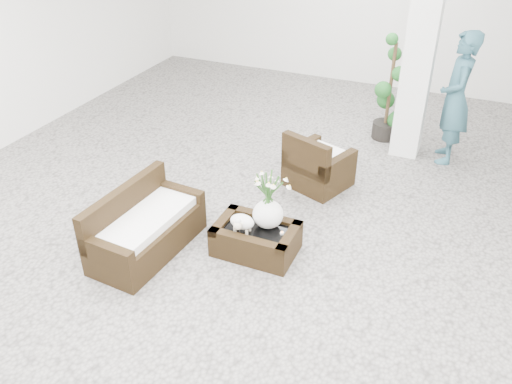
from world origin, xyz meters
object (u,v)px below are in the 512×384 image
at_px(armchair, 319,159).
at_px(topiary, 390,89).
at_px(loveseat, 146,223).
at_px(coffee_table, 256,240).

distance_m(armchair, topiary, 1.94).
xyz_separation_m(armchair, loveseat, (-1.31, -2.15, -0.02)).
bearing_deg(topiary, loveseat, -114.74).
bearing_deg(coffee_table, topiary, 78.70).
bearing_deg(loveseat, armchair, -26.92).
distance_m(loveseat, topiary, 4.39).
height_order(armchair, loveseat, armchair).
relative_size(armchair, loveseat, 0.56).
bearing_deg(armchair, loveseat, 79.17).
distance_m(coffee_table, loveseat, 1.23).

